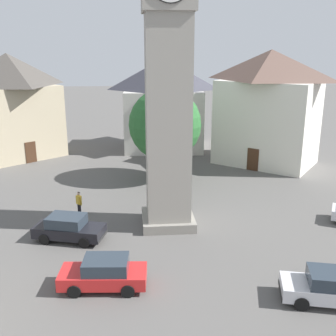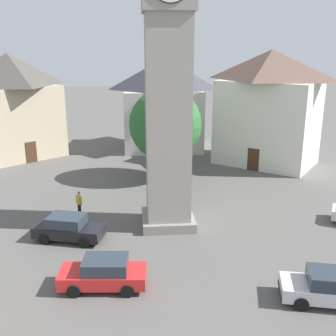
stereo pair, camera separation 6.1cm
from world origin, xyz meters
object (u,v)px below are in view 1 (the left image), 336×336
object	(u,v)px
car_white_side	(104,273)
pedestrian	(79,201)
tree	(165,124)
building_terrace_right	(268,107)
clock_tower	(168,3)
building_shop_left	(164,103)
building_corner_back	(11,105)
car_silver_kerb	(69,228)
car_blue_kerb	(329,287)

from	to	relation	value
car_white_side	pedestrian	distance (m)	9.28
tree	building_terrace_right	xyz separation A→B (m)	(-10.30, -4.31, 0.72)
clock_tower	building_shop_left	size ratio (longest dim) A/B	2.30
car_white_side	tree	distance (m)	17.47
pedestrian	building_corner_back	world-z (taller)	building_corner_back
pedestrian	tree	distance (m)	10.59
car_silver_kerb	building_shop_left	world-z (taller)	building_shop_left
car_white_side	building_corner_back	distance (m)	28.32
car_blue_kerb	building_terrace_right	xyz separation A→B (m)	(-4.47, -22.84, 4.79)
building_terrace_right	pedestrian	bearing A→B (deg)	34.95
tree	building_corner_back	bearing A→B (deg)	-31.81
tree	building_terrace_right	world-z (taller)	building_terrace_right
car_blue_kerb	car_silver_kerb	distance (m)	14.52
tree	building_shop_left	world-z (taller)	building_shop_left
pedestrian	tree	xyz separation A→B (m)	(-6.51, -7.43, 3.82)
building_shop_left	building_terrace_right	world-z (taller)	building_terrace_right
car_white_side	building_corner_back	xyz separation A→B (m)	(10.77, -25.78, 4.62)
pedestrian	car_silver_kerb	bearing A→B (deg)	87.34
clock_tower	pedestrian	distance (m)	13.89
building_shop_left	building_corner_back	xyz separation A→B (m)	(15.86, 2.29, 0.29)
car_silver_kerb	building_terrace_right	size ratio (longest dim) A/B	0.39
building_corner_back	car_silver_kerb	bearing A→B (deg)	112.22
clock_tower	tree	size ratio (longest dim) A/B	2.90
car_white_side	pedestrian	size ratio (longest dim) A/B	2.51
car_white_side	pedestrian	bearing A→B (deg)	-76.16
car_blue_kerb	building_corner_back	distance (m)	35.13
car_blue_kerb	car_white_side	world-z (taller)	same
car_blue_kerb	building_terrace_right	bearing A→B (deg)	-101.08
car_silver_kerb	pedestrian	bearing A→B (deg)	-92.66
car_white_side	pedestrian	world-z (taller)	pedestrian
clock_tower	tree	world-z (taller)	clock_tower
clock_tower	building_corner_back	xyz separation A→B (m)	(14.46, -18.77, -8.04)
car_silver_kerb	building_shop_left	size ratio (longest dim) A/B	0.44
tree	building_corner_back	world-z (taller)	building_corner_back
car_white_side	building_terrace_right	size ratio (longest dim) A/B	0.38
car_blue_kerb	building_corner_back	xyz separation A→B (m)	(20.88, -27.87, 4.62)
clock_tower	building_shop_left	xyz separation A→B (m)	(-1.40, -21.06, -8.33)
car_blue_kerb	clock_tower	bearing A→B (deg)	-54.77
car_white_side	building_shop_left	bearing A→B (deg)	-100.28
clock_tower	building_terrace_right	world-z (taller)	clock_tower
pedestrian	car_white_side	bearing A→B (deg)	103.84
building_terrace_right	building_corner_back	bearing A→B (deg)	-11.22
tree	pedestrian	bearing A→B (deg)	48.78
clock_tower	tree	bearing A→B (deg)	-93.64
car_silver_kerb	car_white_side	size ratio (longest dim) A/B	1.04
car_blue_kerb	car_white_side	size ratio (longest dim) A/B	1.04
building_terrace_right	building_corner_back	world-z (taller)	building_terrace_right
building_shop_left	building_corner_back	size ratio (longest dim) A/B	0.87
car_blue_kerb	building_terrace_right	distance (m)	23.76
car_blue_kerb	pedestrian	world-z (taller)	pedestrian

